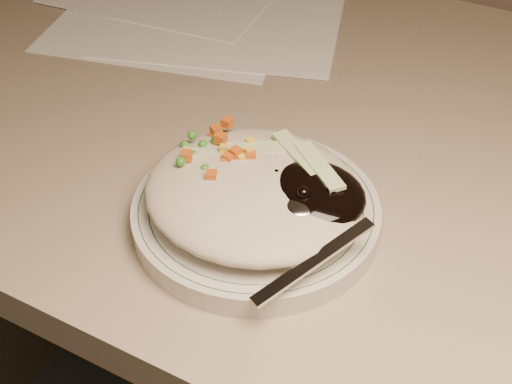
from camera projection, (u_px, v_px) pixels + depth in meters
The scene contains 5 objects.
desk at pixel (410, 286), 0.85m from camera, with size 1.40×0.70×0.74m.
plate at pixel (256, 214), 0.63m from camera, with size 0.22×0.22×0.02m, color silver.
plate_rim at pixel (256, 206), 0.63m from camera, with size 0.21×0.21×0.00m.
meal at pixel (260, 189), 0.61m from camera, with size 0.21×0.19×0.05m.
papers at pixel (185, 14), 0.95m from camera, with size 0.46×0.35×0.00m.
Camera 1 is at (0.11, 0.79, 1.18)m, focal length 50.00 mm.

